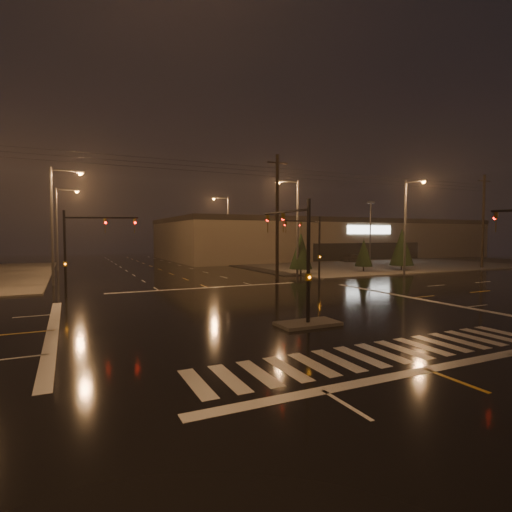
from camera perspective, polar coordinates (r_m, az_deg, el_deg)
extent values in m
plane|color=black|center=(22.88, 1.96, -7.82)|extent=(140.00, 140.00, 0.00)
cube|color=#4C4943|center=(64.33, 13.60, -0.86)|extent=(36.00, 36.00, 0.12)
cube|color=#4C4943|center=(19.46, 7.43, -9.54)|extent=(3.00, 1.60, 0.15)
cube|color=beige|center=(15.64, 17.62, -13.06)|extent=(15.00, 2.60, 0.01)
cube|color=beige|center=(14.31, 23.26, -14.69)|extent=(16.00, 0.50, 0.01)
cube|color=beige|center=(32.92, -6.84, -4.51)|extent=(16.00, 0.50, 0.01)
cube|color=black|center=(66.11, 18.07, -0.84)|extent=(50.00, 24.00, 0.08)
cube|color=#6B5D4D|center=(80.03, 9.24, 2.39)|extent=(60.00, 28.00, 7.00)
cube|color=black|center=(80.06, 9.26, 4.75)|extent=(60.20, 28.20, 0.80)
cube|color=white|center=(68.87, 15.91, 3.64)|extent=(9.00, 0.20, 1.40)
cube|color=black|center=(68.95, 15.84, 0.65)|extent=(22.00, 0.15, 2.80)
cylinder|color=black|center=(19.05, 7.49, -0.92)|extent=(0.18, 0.18, 6.00)
cylinder|color=black|center=(20.96, 4.19, 6.29)|extent=(0.12, 4.50, 0.12)
imported|color=#594707|center=(22.75, 1.67, 5.91)|extent=(0.16, 0.20, 1.00)
cube|color=#594707|center=(19.11, 7.47, -3.02)|extent=(0.25, 0.18, 0.35)
cylinder|color=black|center=(36.91, 9.04, 0.95)|extent=(0.18, 0.18, 6.00)
cylinder|color=black|center=(34.91, 6.67, 4.96)|extent=(4.74, 1.82, 0.12)
imported|color=#594707|center=(33.17, 4.26, 4.99)|extent=(0.24, 0.22, 1.00)
cube|color=#594707|center=(36.94, 9.03, -0.13)|extent=(0.25, 0.18, 0.35)
cylinder|color=black|center=(30.51, -25.63, 0.27)|extent=(0.18, 0.18, 6.00)
cylinder|color=black|center=(29.73, -21.20, 5.12)|extent=(4.74, 1.82, 0.12)
imported|color=#594707|center=(29.19, -16.93, 5.14)|extent=(0.24, 0.22, 1.00)
cube|color=#594707|center=(30.55, -25.60, -1.04)|extent=(0.25, 0.18, 0.35)
imported|color=#594707|center=(23.47, 31.05, 5.39)|extent=(0.22, 0.24, 1.00)
cylinder|color=#38383A|center=(38.01, -27.13, 3.73)|extent=(0.24, 0.24, 10.00)
cylinder|color=#38383A|center=(38.38, -25.48, 10.96)|extent=(2.40, 0.14, 0.14)
cube|color=#38383A|center=(38.39, -23.81, 10.92)|extent=(0.70, 0.30, 0.18)
sphere|color=orange|center=(38.37, -23.81, 10.73)|extent=(0.32, 0.32, 0.32)
cylinder|color=#38383A|center=(54.00, -26.58, 3.43)|extent=(0.24, 0.24, 10.00)
cylinder|color=#38383A|center=(54.26, -25.42, 8.54)|extent=(2.40, 0.14, 0.14)
cube|color=#38383A|center=(54.27, -24.24, 8.51)|extent=(0.70, 0.30, 0.18)
sphere|color=orange|center=(54.26, -24.24, 8.37)|extent=(0.32, 0.32, 0.32)
cylinder|color=#38383A|center=(42.07, 5.96, 3.95)|extent=(0.24, 0.24, 10.00)
cylinder|color=#38383A|center=(41.81, 4.57, 10.56)|extent=(2.40, 0.14, 0.14)
cube|color=#38383A|center=(41.28, 3.22, 10.59)|extent=(0.70, 0.30, 0.18)
sphere|color=orange|center=(41.26, 3.22, 10.41)|extent=(0.32, 0.32, 0.32)
cylinder|color=#38383A|center=(60.07, -3.98, 3.67)|extent=(0.24, 0.24, 10.00)
cylinder|color=#38383A|center=(59.90, -5.08, 8.26)|extent=(2.40, 0.14, 0.14)
cube|color=#38383A|center=(59.53, -6.08, 8.24)|extent=(0.70, 0.30, 0.18)
sphere|color=orange|center=(59.51, -6.08, 8.12)|extent=(0.32, 0.32, 0.32)
cylinder|color=#38383A|center=(45.09, 20.53, 3.71)|extent=(0.24, 0.24, 10.00)
cylinder|color=#38383A|center=(44.60, 21.76, 9.88)|extent=(0.14, 2.40, 0.14)
cube|color=#38383A|center=(43.85, 22.83, 9.91)|extent=(0.30, 0.70, 0.18)
sphere|color=orange|center=(43.84, 22.82, 9.75)|extent=(0.32, 0.32, 0.32)
cylinder|color=black|center=(38.62, 3.05, 5.53)|extent=(0.32, 0.32, 12.00)
cube|color=black|center=(39.20, 3.07, 13.14)|extent=(2.20, 0.12, 0.12)
cylinder|color=black|center=(59.06, 29.71, 4.26)|extent=(0.32, 0.32, 12.00)
cube|color=black|center=(59.44, 29.84, 9.28)|extent=(2.20, 0.12, 0.12)
cylinder|color=black|center=(42.94, 6.41, -2.29)|extent=(0.18, 0.18, 0.70)
cone|color=black|center=(42.79, 6.43, 0.74)|extent=(2.46, 2.46, 3.84)
cylinder|color=black|center=(47.86, 15.11, -1.83)|extent=(0.18, 0.18, 0.70)
cone|color=black|center=(47.74, 15.14, 0.47)|extent=(2.02, 2.02, 3.15)
cylinder|color=black|center=(50.83, 20.06, -1.63)|extent=(0.18, 0.18, 0.70)
cone|color=black|center=(50.70, 20.11, 1.24)|extent=(2.82, 2.82, 4.40)
imported|color=black|center=(63.58, 13.99, -0.27)|extent=(4.01, 4.72, 1.53)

